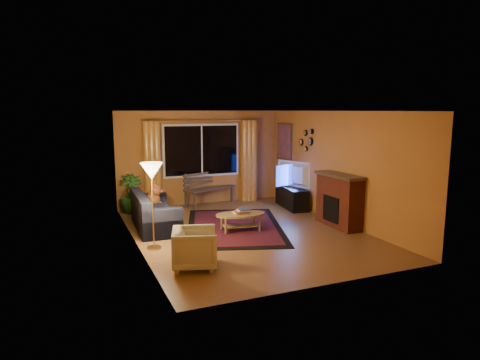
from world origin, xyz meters
name	(u,v)px	position (x,y,z in m)	size (l,w,h in m)	color
floor	(246,232)	(0.00, 0.00, -0.01)	(4.50, 6.00, 0.02)	brown
ceiling	(246,110)	(0.00, 0.00, 2.51)	(4.50, 6.00, 0.02)	white
wall_back	(201,158)	(0.00, 3.01, 1.25)	(4.50, 0.02, 2.50)	#BE7A37
wall_left	(134,179)	(-2.26, 0.00, 1.25)	(0.02, 6.00, 2.50)	#BE7A37
wall_right	(338,167)	(2.26, 0.00, 1.25)	(0.02, 6.00, 2.50)	#BE7A37
window	(202,150)	(0.00, 2.94, 1.45)	(2.00, 0.02, 1.30)	black
curtain_rod	(202,120)	(0.00, 2.90, 2.25)	(0.03, 0.03, 3.20)	#BF8C3F
curtain_left	(152,165)	(-1.35, 2.88, 1.12)	(0.36, 0.36, 2.24)	gold
curtain_right	(249,161)	(1.35, 2.88, 1.12)	(0.36, 0.36, 2.24)	gold
bench	(210,196)	(0.14, 2.75, 0.22)	(1.49, 0.44, 0.45)	#413628
potted_plant	(131,194)	(-1.94, 2.65, 0.47)	(0.53, 0.53, 0.95)	#235B1E
sofa	(155,211)	(-1.69, 0.99, 0.38)	(0.80, 1.87, 0.76)	black
dog	(153,197)	(-1.64, 1.41, 0.60)	(0.31, 0.42, 0.46)	#A1552F
armchair	(195,246)	(-1.58, -1.58, 0.36)	(0.69, 0.65, 0.71)	beige
floor_lamp	(153,206)	(-2.00, -0.37, 0.80)	(0.27, 0.27, 1.60)	#BF8C3F
rug	(234,226)	(-0.08, 0.43, 0.01)	(2.01, 3.17, 0.02)	#660C04
coffee_table	(240,222)	(-0.09, 0.07, 0.19)	(1.05, 1.05, 0.38)	#9E854F
tv_console	(292,197)	(2.00, 1.59, 0.27)	(0.43, 1.29, 0.54)	black
television	(292,174)	(2.00, 1.59, 0.87)	(1.16, 0.15, 0.67)	black
fireplace	(339,202)	(2.05, -0.40, 0.55)	(0.40, 1.20, 1.10)	maroon
mirror_cluster	(306,139)	(2.21, 1.30, 1.80)	(0.06, 0.60, 0.56)	black
painting	(284,142)	(2.22, 2.45, 1.65)	(0.04, 0.76, 0.96)	#CC4712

